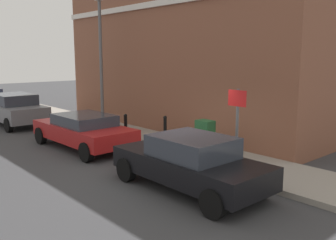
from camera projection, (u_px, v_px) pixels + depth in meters
The scene contains 11 objects.
ground at pixel (171, 174), 10.53m from camera, with size 80.00×80.00×0.00m, color #38383A.
sidewalk at pixel (114, 131), 16.26m from camera, with size 2.36×30.00×0.15m, color gray.
corner_building at pixel (208, 44), 17.77m from camera, with size 7.06×13.56×7.77m.
car_black at pixel (190, 162), 9.20m from camera, with size 1.90×4.21×1.39m.
car_red at pixel (83, 130), 13.41m from camera, with size 2.02×4.50×1.25m.
car_grey at pixel (14, 109), 18.00m from camera, with size 1.93×4.45×1.52m.
utility_cabinet at pixel (205, 139), 11.87m from camera, with size 0.46×0.61×1.15m.
bollard_near_cabinet at pixel (165, 129), 13.45m from camera, with size 0.14×0.14×1.04m.
bollard_far_kerb at pixel (126, 127), 13.90m from camera, with size 0.14×0.14×1.04m.
street_sign at pixel (237, 118), 10.04m from camera, with size 0.08×0.60×2.30m.
lamppost at pixel (101, 57), 16.18m from camera, with size 0.20×0.44×5.72m.
Camera 1 is at (-6.80, -7.49, 3.31)m, focal length 39.53 mm.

